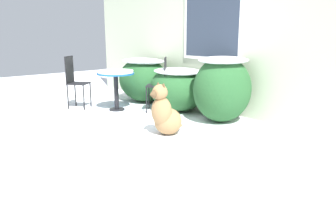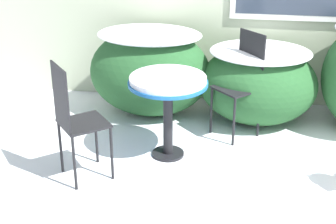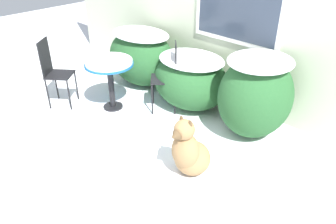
# 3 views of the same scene
# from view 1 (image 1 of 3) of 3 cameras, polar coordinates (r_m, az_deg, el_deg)

# --- Properties ---
(ground_plane) EXTENTS (16.00, 16.00, 0.00)m
(ground_plane) POSITION_cam_1_polar(r_m,az_deg,el_deg) (4.90, -8.10, -3.72)
(ground_plane) COLOR white
(house_wall) EXTENTS (8.00, 0.10, 2.72)m
(house_wall) POSITION_cam_1_polar(r_m,az_deg,el_deg) (6.17, 9.12, 12.81)
(house_wall) COLOR #B2BC9E
(house_wall) RESTS_ON ground_plane
(shrub_left) EXTENTS (1.27, 0.91, 0.93)m
(shrub_left) POSITION_cam_1_polar(r_m,az_deg,el_deg) (7.09, -4.34, 5.85)
(shrub_left) COLOR #235128
(shrub_left) RESTS_ON ground_plane
(shrub_middle) EXTENTS (1.19, 0.97, 0.81)m
(shrub_middle) POSITION_cam_1_polar(r_m,az_deg,el_deg) (6.22, 1.72, 4.24)
(shrub_middle) COLOR #235128
(shrub_middle) RESTS_ON ground_plane
(shrub_right) EXTENTS (0.92, 1.01, 1.08)m
(shrub_right) POSITION_cam_1_polar(r_m,az_deg,el_deg) (5.48, 9.44, 4.26)
(shrub_right) COLOR #235128
(shrub_right) RESTS_ON ground_plane
(patio_table) EXTENTS (0.70, 0.70, 0.77)m
(patio_table) POSITION_cam_1_polar(r_m,az_deg,el_deg) (6.30, -9.09, 6.09)
(patio_table) COLOR black
(patio_table) RESTS_ON ground_plane
(patio_chair_near_table) EXTENTS (0.51, 0.51, 1.02)m
(patio_chair_near_table) POSITION_cam_1_polar(r_m,az_deg,el_deg) (6.13, -1.38, 5.25)
(patio_chair_near_table) COLOR black
(patio_chair_near_table) RESTS_ON ground_plane
(patio_chair_far_side) EXTENTS (0.51, 0.51, 1.02)m
(patio_chair_far_side) POSITION_cam_1_polar(r_m,az_deg,el_deg) (6.67, -15.91, 5.41)
(patio_chair_far_side) COLOR black
(patio_chair_far_side) RESTS_ON ground_plane
(dog) EXTENTS (0.42, 0.61, 0.77)m
(dog) POSITION_cam_1_polar(r_m,az_deg,el_deg) (4.72, -0.51, -0.55)
(dog) COLOR #937047
(dog) RESTS_ON ground_plane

